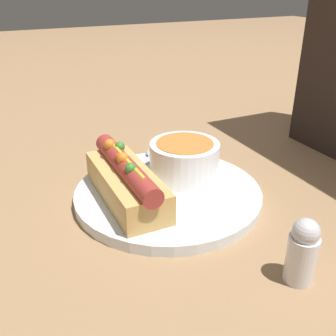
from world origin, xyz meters
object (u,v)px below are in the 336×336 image
hot_dog (127,181)px  spoon (150,157)px  salt_shaker (302,251)px  soup_bowl (184,158)px

hot_dog → spoon: size_ratio=1.32×
spoon → salt_shaker: size_ratio=1.86×
spoon → salt_shaker: 0.31m
soup_bowl → spoon: soup_bowl is taller
hot_dog → spoon: 0.13m
soup_bowl → spoon: bearing=-163.4°
soup_bowl → spoon: (-0.07, -0.02, -0.03)m
hot_dog → spoon: (-0.10, 0.08, -0.02)m
hot_dog → spoon: bearing=143.7°
spoon → salt_shaker: bearing=-130.4°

